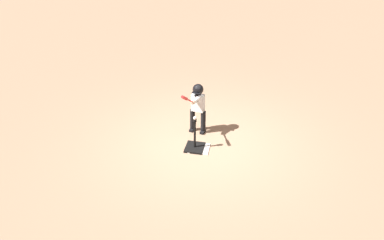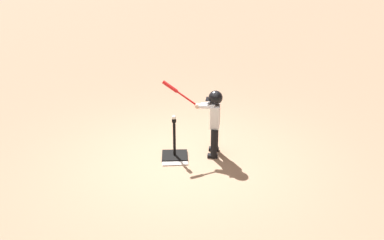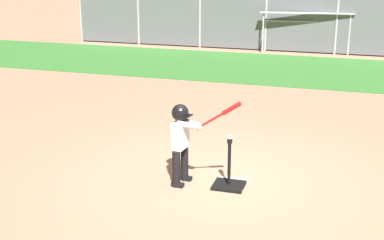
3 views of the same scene
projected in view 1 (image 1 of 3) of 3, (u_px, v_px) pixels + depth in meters
name	position (u px, v px, depth m)	size (l,w,h in m)	color
ground_plane	(205.00, 145.00, 9.98)	(90.00, 90.00, 0.00)	#93755B
home_plate	(199.00, 148.00, 9.85)	(0.44, 0.44, 0.02)	white
batting_tee	(195.00, 145.00, 9.82)	(0.45, 0.40, 0.73)	black
batter_child	(197.00, 103.00, 10.06)	(1.04, 0.39, 1.36)	black
baseball	(195.00, 118.00, 9.48)	(0.07, 0.07, 0.07)	white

